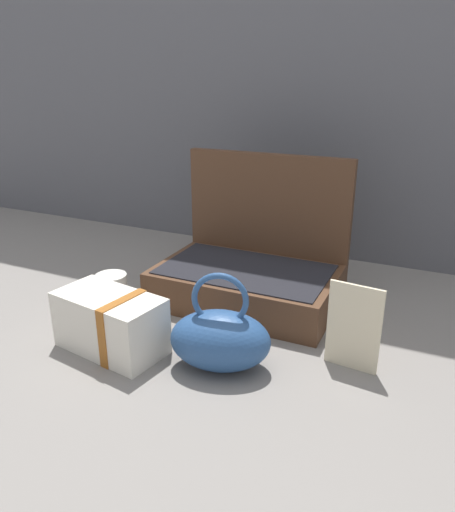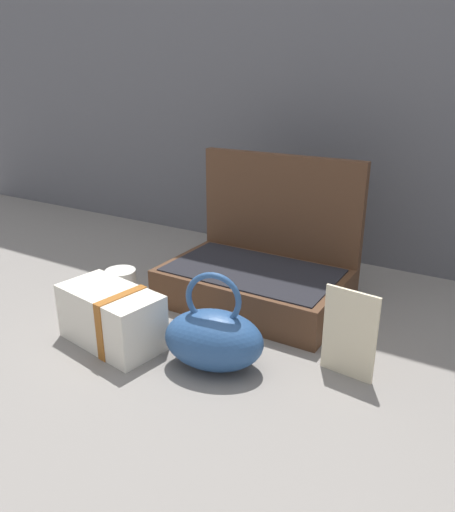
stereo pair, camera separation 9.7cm
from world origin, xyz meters
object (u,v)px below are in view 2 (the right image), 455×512
object	(u,v)px
teal_pouch_handbag	(214,338)
coffee_mug	(121,286)
cream_toiletry_bag	(112,317)
open_suitcase	(259,270)
info_card_left	(349,334)

from	to	relation	value
teal_pouch_handbag	coffee_mug	xyz separation A→B (m)	(-0.34, 0.12, -0.02)
teal_pouch_handbag	cream_toiletry_bag	distance (m)	0.23
coffee_mug	teal_pouch_handbag	bearing A→B (deg)	-19.29
open_suitcase	cream_toiletry_bag	distance (m)	0.38
teal_pouch_handbag	cream_toiletry_bag	size ratio (longest dim) A/B	0.92
info_card_left	coffee_mug	bearing A→B (deg)	-175.78
coffee_mug	cream_toiletry_bag	bearing A→B (deg)	-51.88
cream_toiletry_bag	coffee_mug	distance (m)	0.20
coffee_mug	info_card_left	world-z (taller)	info_card_left
open_suitcase	cream_toiletry_bag	xyz separation A→B (m)	(-0.16, -0.34, -0.02)
teal_pouch_handbag	cream_toiletry_bag	xyz separation A→B (m)	(-0.22, -0.03, -0.00)
cream_toiletry_bag	open_suitcase	bearing A→B (deg)	64.67
teal_pouch_handbag	coffee_mug	distance (m)	0.37
coffee_mug	info_card_left	distance (m)	0.57
open_suitcase	info_card_left	xyz separation A→B (m)	(0.29, -0.20, 0.01)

